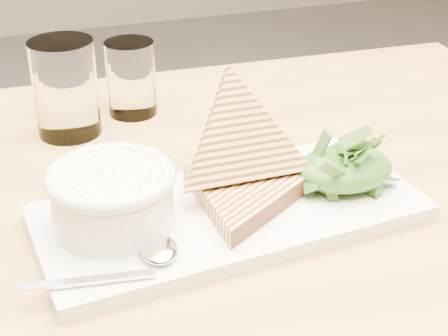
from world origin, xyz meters
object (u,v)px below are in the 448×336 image
object	(u,v)px
glass_far	(131,78)
glass_near	(65,88)
table_top	(99,259)
platter	(230,213)
soup_bowl	(113,204)

from	to	relation	value
glass_far	glass_near	bearing A→B (deg)	-158.82
table_top	glass_far	size ratio (longest dim) A/B	12.90
glass_near	glass_far	bearing A→B (deg)	21.18
platter	glass_far	size ratio (longest dim) A/B	3.90
table_top	glass_near	size ratio (longest dim) A/B	10.56
platter	soup_bowl	distance (m)	0.12
soup_bowl	platter	bearing A→B (deg)	-2.46
table_top	glass_far	world-z (taller)	glass_far
platter	glass_near	distance (m)	0.29
platter	soup_bowl	xyz separation A→B (m)	(-0.12, 0.01, 0.03)
glass_far	table_top	bearing A→B (deg)	-108.67
glass_near	glass_far	size ratio (longest dim) A/B	1.22
table_top	platter	world-z (taller)	platter
glass_far	platter	bearing A→B (deg)	-82.31
table_top	glass_near	distance (m)	0.27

